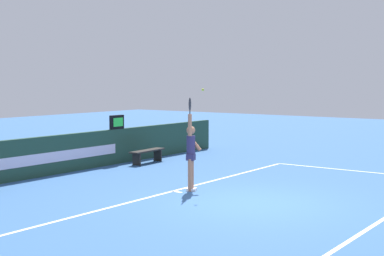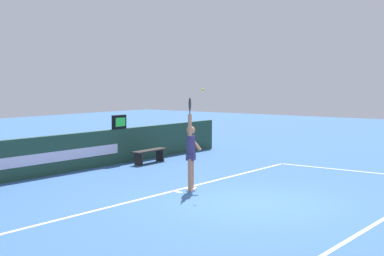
{
  "view_description": "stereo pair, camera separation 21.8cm",
  "coord_description": "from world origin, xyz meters",
  "px_view_note": "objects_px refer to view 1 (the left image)",
  "views": [
    {
      "loc": [
        -11.34,
        -6.49,
        2.87
      ],
      "look_at": [
        0.32,
        1.98,
        1.64
      ],
      "focal_mm": 52.77,
      "sensor_mm": 36.0,
      "label": 1
    },
    {
      "loc": [
        -11.21,
        -6.67,
        2.87
      ],
      "look_at": [
        0.32,
        1.98,
        1.64
      ],
      "focal_mm": 52.77,
      "sensor_mm": 36.0,
      "label": 2
    }
  ],
  "objects_px": {
    "speed_display": "(117,122)",
    "courtside_bench_near": "(147,153)",
    "tennis_player": "(191,152)",
    "tennis_ball": "(203,90)"
  },
  "relations": [
    {
      "from": "tennis_player",
      "to": "tennis_ball",
      "type": "height_order",
      "value": "tennis_ball"
    },
    {
      "from": "tennis_ball",
      "to": "courtside_bench_near",
      "type": "relative_size",
      "value": 0.04
    },
    {
      "from": "speed_display",
      "to": "courtside_bench_near",
      "type": "distance_m",
      "value": 1.49
    },
    {
      "from": "courtside_bench_near",
      "to": "tennis_player",
      "type": "bearing_deg",
      "value": -126.68
    },
    {
      "from": "speed_display",
      "to": "tennis_player",
      "type": "height_order",
      "value": "tennis_player"
    },
    {
      "from": "tennis_player",
      "to": "tennis_ball",
      "type": "distance_m",
      "value": 1.65
    },
    {
      "from": "speed_display",
      "to": "tennis_ball",
      "type": "height_order",
      "value": "tennis_ball"
    },
    {
      "from": "speed_display",
      "to": "tennis_ball",
      "type": "bearing_deg",
      "value": -113.74
    },
    {
      "from": "speed_display",
      "to": "tennis_player",
      "type": "relative_size",
      "value": 0.24
    },
    {
      "from": "speed_display",
      "to": "tennis_player",
      "type": "distance_m",
      "value": 5.45
    }
  ]
}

